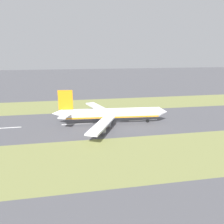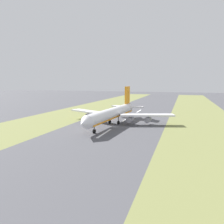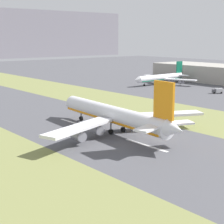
{
  "view_description": "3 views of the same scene",
  "coord_description": "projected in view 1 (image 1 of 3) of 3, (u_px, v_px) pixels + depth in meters",
  "views": [
    {
      "loc": [
        122.17,
        -25.75,
        40.99
      ],
      "look_at": [
        2.89,
        -4.37,
        7.0
      ],
      "focal_mm": 35.0,
      "sensor_mm": 36.0,
      "label": 1
    },
    {
      "loc": [
        -33.51,
        106.13,
        23.16
      ],
      "look_at": [
        2.89,
        -4.37,
        7.0
      ],
      "focal_mm": 35.0,
      "sensor_mm": 36.0,
      "label": 2
    },
    {
      "loc": [
        -78.39,
        -103.34,
        32.49
      ],
      "look_at": [
        2.89,
        -4.37,
        7.0
      ],
      "focal_mm": 60.0,
      "sensor_mm": 36.0,
      "label": 3
    }
  ],
  "objects": [
    {
      "name": "grass_median_west",
      "position": [
        107.0,
        104.0,
        173.88
      ],
      "size": [
        40.0,
        600.0,
        0.01
      ],
      "primitive_type": "cube",
      "color": "olive",
      "rests_on": "ground"
    },
    {
      "name": "ground_plane",
      "position": [
        118.0,
        122.0,
        131.23
      ],
      "size": [
        800.0,
        800.0,
        0.0
      ],
      "primitive_type": "plane",
      "color": "#4C4C51"
    },
    {
      "name": "grass_median_east",
      "position": [
        141.0,
        156.0,
        88.58
      ],
      "size": [
        40.0,
        600.0,
        0.01
      ],
      "primitive_type": "cube",
      "color": "olive",
      "rests_on": "ground"
    },
    {
      "name": "centreline_dash_mid",
      "position": [
        77.0,
        124.0,
        127.09
      ],
      "size": [
        1.2,
        18.0,
        0.01
      ],
      "primitive_type": "cube",
      "color": "silver",
      "rests_on": "ground"
    },
    {
      "name": "airplane_main_jet",
      "position": [
        109.0,
        114.0,
        125.93
      ],
      "size": [
        63.97,
        67.22,
        20.2
      ],
      "color": "white",
      "rests_on": "ground"
    },
    {
      "name": "centreline_dash_far",
      "position": [
        143.0,
        120.0,
        133.88
      ],
      "size": [
        1.2,
        18.0,
        0.01
      ],
      "primitive_type": "cube",
      "color": "silver",
      "rests_on": "ground"
    },
    {
      "name": "centreline_dash_near",
      "position": [
        4.0,
        128.0,
        120.29
      ],
      "size": [
        1.2,
        18.0,
        0.01
      ],
      "primitive_type": "cube",
      "color": "silver",
      "rests_on": "ground"
    }
  ]
}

